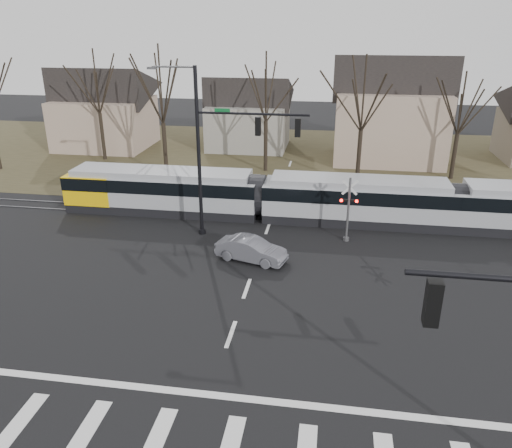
# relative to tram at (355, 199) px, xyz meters

# --- Properties ---
(ground) EXTENTS (140.00, 140.00, 0.00)m
(ground) POSITION_rel_tram_xyz_m (-5.51, -16.00, -1.64)
(ground) COLOR black
(grass_verge) EXTENTS (140.00, 28.00, 0.01)m
(grass_verge) POSITION_rel_tram_xyz_m (-5.51, 16.00, -1.63)
(grass_verge) COLOR #38331E
(grass_verge) RESTS_ON ground
(crosswalk) EXTENTS (27.00, 2.60, 0.01)m
(crosswalk) POSITION_rel_tram_xyz_m (-5.51, -20.00, -1.63)
(crosswalk) COLOR silver
(crosswalk) RESTS_ON ground
(stop_line) EXTENTS (28.00, 0.35, 0.01)m
(stop_line) POSITION_rel_tram_xyz_m (-5.51, -17.80, -1.63)
(stop_line) COLOR silver
(stop_line) RESTS_ON ground
(lane_dashes) EXTENTS (0.18, 30.00, 0.01)m
(lane_dashes) POSITION_rel_tram_xyz_m (-5.51, -0.00, -1.63)
(lane_dashes) COLOR silver
(lane_dashes) RESTS_ON ground
(rail_pair) EXTENTS (90.00, 1.52, 0.06)m
(rail_pair) POSITION_rel_tram_xyz_m (-5.51, -0.20, -1.61)
(rail_pair) COLOR #59595E
(rail_pair) RESTS_ON ground
(tram) EXTENTS (39.67, 2.95, 3.01)m
(tram) POSITION_rel_tram_xyz_m (0.00, 0.00, 0.00)
(tram) COLOR gray
(tram) RESTS_ON ground
(sedan) EXTENTS (3.46, 4.72, 1.32)m
(sedan) POSITION_rel_tram_xyz_m (-5.81, -6.81, -0.98)
(sedan) COLOR slate
(sedan) RESTS_ON ground
(signal_pole_far) EXTENTS (9.28, 0.44, 10.20)m
(signal_pole_far) POSITION_rel_tram_xyz_m (-7.92, -3.50, 4.06)
(signal_pole_far) COLOR black
(signal_pole_far) RESTS_ON ground
(rail_crossing_signal) EXTENTS (1.08, 0.36, 4.00)m
(rail_crossing_signal) POSITION_rel_tram_xyz_m (-0.51, -3.21, 0.25)
(rail_crossing_signal) COLOR #59595B
(rail_crossing_signal) RESTS_ON ground
(tree_row) EXTENTS (59.20, 7.20, 10.00)m
(tree_row) POSITION_rel_tram_xyz_m (-3.51, 10.00, 3.36)
(tree_row) COLOR black
(tree_row) RESTS_ON ground
(house_a) EXTENTS (9.72, 8.64, 8.60)m
(house_a) POSITION_rel_tram_xyz_m (-25.51, 18.00, 2.82)
(house_a) COLOR gray
(house_a) RESTS_ON ground
(house_b) EXTENTS (8.64, 7.56, 7.65)m
(house_b) POSITION_rel_tram_xyz_m (-10.51, 20.00, 2.33)
(house_b) COLOR gray
(house_b) RESTS_ON ground
(house_c) EXTENTS (10.80, 8.64, 10.10)m
(house_c) POSITION_rel_tram_xyz_m (3.49, 17.00, 3.59)
(house_c) COLOR gray
(house_c) RESTS_ON ground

